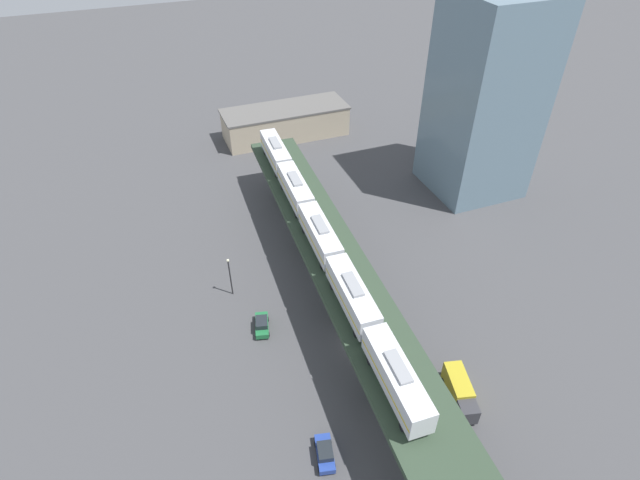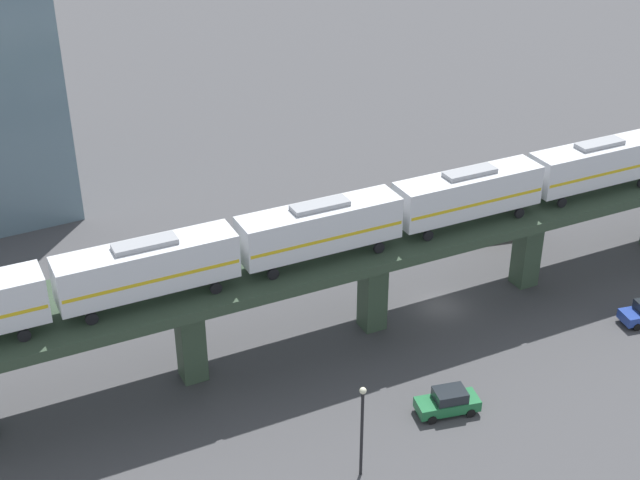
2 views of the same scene
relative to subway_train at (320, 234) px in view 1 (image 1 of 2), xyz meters
name	(u,v)px [view 1 (image 1 of 2)]	position (x,y,z in m)	size (l,w,h in m)	color
ground_plane	(357,345)	(0.85, -11.84, -10.91)	(400.00, 400.00, 0.00)	#424244
elevated_viaduct	(360,310)	(0.84, -12.04, -3.74)	(12.67, 92.29, 8.37)	#2C3D2C
subway_train	(320,234)	(0.00, 0.00, 0.00)	(5.73, 62.46, 4.45)	silver
street_car_blue	(325,453)	(-9.04, -25.17, -9.97)	(2.73, 4.69, 1.89)	#233D93
street_car_green	(262,324)	(-10.45, -4.42, -9.97)	(2.81, 4.71, 1.89)	#1E6638
delivery_truck	(460,392)	(8.98, -24.17, -9.15)	(3.95, 7.53, 3.20)	#333338
street_lamp	(230,274)	(-12.74, 4.02, -6.81)	(0.44, 0.44, 6.94)	black
warehouse_building	(285,122)	(11.00, 51.21, -7.50)	(28.61, 10.35, 6.80)	tan
office_tower	(485,99)	(38.49, 17.74, 7.09)	(16.00, 16.00, 36.00)	slate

